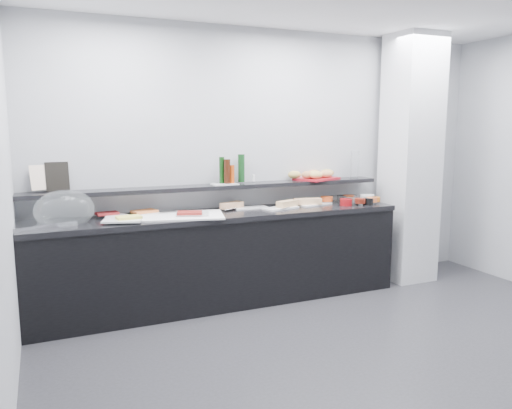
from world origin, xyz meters
name	(u,v)px	position (x,y,z in m)	size (l,w,h in m)	color
ground	(390,363)	(0.00, 0.00, 0.00)	(5.00, 5.00, 0.00)	#2D2D30
back_wall	(274,162)	(0.00, 2.00, 1.35)	(5.00, 0.02, 2.70)	#A8AAAF
column	(410,160)	(1.50, 1.65, 1.35)	(0.50, 0.50, 2.70)	silver
buffet_cabinet	(222,261)	(-0.70, 1.70, 0.42)	(3.60, 0.60, 0.85)	black
counter_top	(222,215)	(-0.70, 1.70, 0.88)	(3.62, 0.62, 0.05)	black
wall_shelf	(216,187)	(-0.70, 1.88, 1.13)	(3.60, 0.25, 0.04)	black
cloche_base	(38,224)	(-2.32, 1.68, 0.92)	(0.51, 0.34, 0.04)	#B7B9BE
cloche_dome	(65,210)	(-2.11, 1.68, 1.03)	(0.50, 0.33, 0.34)	white
linen_runner	(166,216)	(-1.24, 1.70, 0.91)	(1.04, 0.49, 0.01)	white
platter_meat_a	(125,215)	(-1.60, 1.79, 0.92)	(0.30, 0.20, 0.01)	white
food_meat_a	(107,213)	(-1.74, 1.85, 0.94)	(0.19, 0.12, 0.02)	maroon
platter_salmon	(141,213)	(-1.44, 1.85, 0.92)	(0.28, 0.19, 0.01)	white
food_salmon	(144,211)	(-1.42, 1.83, 0.94)	(0.22, 0.14, 0.02)	orange
platter_cheese	(122,220)	(-1.66, 1.56, 0.92)	(0.32, 0.21, 0.01)	white
food_cheese	(129,217)	(-1.60, 1.58, 0.94)	(0.21, 0.13, 0.02)	#EFE55D
platter_meat_b	(193,214)	(-1.02, 1.61, 0.92)	(0.29, 0.20, 0.01)	silver
food_meat_b	(190,213)	(-1.05, 1.58, 0.94)	(0.22, 0.14, 0.02)	maroon
sandwich_plate_left	(250,208)	(-0.35, 1.82, 0.91)	(0.34, 0.15, 0.01)	white
sandwich_food_left	(232,205)	(-0.55, 1.83, 0.94)	(0.24, 0.09, 0.06)	#E7AA79
tongs_left	(231,209)	(-0.58, 1.75, 0.92)	(0.01, 0.01, 0.16)	#B7B9BF
sandwich_plate_mid	(281,208)	(-0.08, 1.68, 0.91)	(0.37, 0.16, 0.01)	white
sandwich_food_mid	(287,204)	(0.00, 1.69, 0.94)	(0.23, 0.09, 0.06)	tan
tongs_mid	(285,208)	(-0.07, 1.59, 0.92)	(0.01, 0.01, 0.16)	silver
sandwich_plate_right	(314,204)	(0.35, 1.77, 0.91)	(0.38, 0.16, 0.01)	white
sandwich_food_right	(308,201)	(0.27, 1.75, 0.94)	(0.28, 0.11, 0.06)	#E1AB76
tongs_right	(293,205)	(0.10, 1.75, 0.92)	(0.01, 0.01, 0.16)	silver
bowl_glass_fruit	(338,199)	(0.67, 1.81, 0.94)	(0.19, 0.19, 0.07)	silver
fill_glass_fruit	(327,199)	(0.54, 1.82, 0.95)	(0.13, 0.13, 0.05)	#DB4F1D
bowl_black_jam	(342,198)	(0.75, 1.84, 0.94)	(0.12, 0.12, 0.07)	black
fill_black_jam	(348,197)	(0.82, 1.82, 0.95)	(0.13, 0.13, 0.05)	#63230E
bowl_glass_cream	(350,198)	(0.84, 1.84, 0.94)	(0.17, 0.17, 0.07)	white
fill_glass_cream	(367,197)	(1.02, 1.76, 0.95)	(0.16, 0.16, 0.05)	white
bowl_red_jam	(346,202)	(0.64, 1.60, 0.94)	(0.13, 0.13, 0.07)	maroon
fill_red_jam	(360,201)	(0.78, 1.55, 0.95)	(0.11, 0.11, 0.05)	#5A170C
bowl_glass_salmon	(351,201)	(0.72, 1.62, 0.94)	(0.15, 0.15, 0.07)	white
fill_glass_salmon	(372,200)	(0.95, 1.57, 0.95)	(0.11, 0.11, 0.05)	#DA6835
bowl_black_fruit	(368,201)	(0.88, 1.55, 0.94)	(0.11, 0.11, 0.07)	black
fill_black_fruit	(376,199)	(1.00, 1.58, 0.95)	(0.09, 0.09, 0.05)	orange
framed_print	(57,177)	(-2.14, 1.97, 1.28)	(0.20, 0.02, 0.26)	black
print_art	(39,178)	(-2.29, 1.95, 1.28)	(0.16, 0.00, 0.22)	beige
condiment_tray	(225,184)	(-0.62, 1.85, 1.16)	(0.25, 0.15, 0.01)	silver
bottle_green_a	(222,170)	(-0.63, 1.89, 1.29)	(0.05, 0.05, 0.26)	#0E360F
bottle_brown	(227,171)	(-0.59, 1.84, 1.28)	(0.06, 0.06, 0.24)	#321409
bottle_green_b	(241,168)	(-0.41, 1.92, 1.30)	(0.07, 0.07, 0.28)	#103B16
bottle_hot	(232,174)	(-0.54, 1.85, 1.25)	(0.05, 0.05, 0.18)	#BE400D
shaker_salt	(243,178)	(-0.39, 1.92, 1.20)	(0.03, 0.03, 0.07)	white
shaker_pepper	(254,178)	(-0.28, 1.91, 1.20)	(0.03, 0.03, 0.07)	white
bread_tray	(317,179)	(0.46, 1.90, 1.16)	(0.45, 0.32, 0.02)	#A4111E
bread_roll_nw	(294,175)	(0.20, 1.93, 1.21)	(0.14, 0.09, 0.08)	tan
bread_roll_n	(314,173)	(0.47, 1.98, 1.21)	(0.14, 0.09, 0.08)	#B26E43
bread_roll_ne	(327,173)	(0.63, 1.96, 1.21)	(0.16, 0.10, 0.08)	#AC8D41
bread_roll_sw	(307,175)	(0.32, 1.85, 1.21)	(0.13, 0.08, 0.08)	#B37544
bread_roll_s	(316,175)	(0.39, 1.80, 1.21)	(0.15, 0.10, 0.08)	tan
bread_roll_se	(326,174)	(0.55, 1.86, 1.21)	(0.15, 0.10, 0.08)	tan
bread_roll_midw	(314,174)	(0.43, 1.90, 1.21)	(0.13, 0.08, 0.08)	#B29544
bread_roll_mide	(313,174)	(0.40, 1.88, 1.21)	(0.13, 0.08, 0.08)	gold
carafe	(355,165)	(0.93, 1.88, 1.30)	(0.10, 0.10, 0.30)	silver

